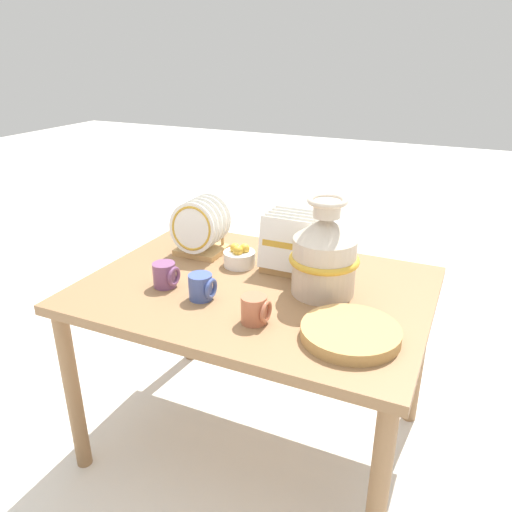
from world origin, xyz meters
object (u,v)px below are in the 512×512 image
at_px(mug_terracotta_glaze, 255,310).
at_px(mug_plum_glaze, 165,275).
at_px(dish_rack_round_plates, 200,231).
at_px(fruit_bowl, 239,257).
at_px(ceramic_vase, 324,253).
at_px(wicker_charger_stack, 350,333).
at_px(dish_rack_square_plates, 290,248).
at_px(mug_cobalt_glaze, 202,287).

relative_size(mug_terracotta_glaze, mug_plum_glaze, 1.00).
relative_size(dish_rack_round_plates, mug_terracotta_glaze, 2.60).
xyz_separation_m(mug_terracotta_glaze, fruit_bowl, (-0.23, 0.36, -0.01)).
distance_m(ceramic_vase, wicker_charger_stack, 0.32).
bearing_deg(dish_rack_square_plates, wicker_charger_stack, -48.79).
distance_m(ceramic_vase, mug_cobalt_glaze, 0.42).
xyz_separation_m(dish_rack_round_plates, dish_rack_square_plates, (0.38, 0.01, -0.01)).
height_order(dish_rack_round_plates, mug_cobalt_glaze, dish_rack_round_plates).
bearing_deg(wicker_charger_stack, fruit_bowl, 147.53).
distance_m(dish_rack_square_plates, fruit_bowl, 0.20).
bearing_deg(mug_terracotta_glaze, mug_cobalt_glaze, 163.76).
bearing_deg(mug_terracotta_glaze, wicker_charger_stack, 6.23).
height_order(wicker_charger_stack, mug_plum_glaze, mug_plum_glaze).
distance_m(dish_rack_square_plates, mug_cobalt_glaze, 0.39).
bearing_deg(fruit_bowl, dish_rack_round_plates, 167.33).
height_order(dish_rack_square_plates, fruit_bowl, dish_rack_square_plates).
distance_m(wicker_charger_stack, fruit_bowl, 0.61).
distance_m(dish_rack_square_plates, wicker_charger_stack, 0.51).
relative_size(ceramic_vase, fruit_bowl, 2.75).
relative_size(mug_cobalt_glaze, mug_terracotta_glaze, 1.00).
distance_m(wicker_charger_stack, mug_cobalt_glaze, 0.51).
xyz_separation_m(ceramic_vase, mug_plum_glaze, (-0.51, -0.18, -0.10)).
bearing_deg(wicker_charger_stack, dish_rack_round_plates, 152.39).
height_order(dish_rack_round_plates, mug_plum_glaze, dish_rack_round_plates).
bearing_deg(mug_plum_glaze, fruit_bowl, 60.25).
bearing_deg(fruit_bowl, mug_plum_glaze, -119.75).
relative_size(ceramic_vase, mug_cobalt_glaze, 3.84).
xyz_separation_m(mug_terracotta_glaze, mug_plum_glaze, (-0.38, 0.09, 0.00)).
relative_size(wicker_charger_stack, mug_terracotta_glaze, 3.31).
xyz_separation_m(ceramic_vase, fruit_bowl, (-0.35, 0.08, -0.11)).
height_order(mug_plum_glaze, fruit_bowl, same).
xyz_separation_m(dish_rack_square_plates, mug_terracotta_glaze, (0.05, -0.41, -0.04)).
xyz_separation_m(dish_rack_round_plates, mug_terracotta_glaze, (0.43, -0.40, -0.05)).
distance_m(wicker_charger_stack, mug_terracotta_glaze, 0.29).
distance_m(dish_rack_square_plates, mug_plum_glaze, 0.46).
bearing_deg(mug_plum_glaze, wicker_charger_stack, -5.29).
bearing_deg(mug_terracotta_glaze, dish_rack_round_plates, 136.68).
height_order(dish_rack_round_plates, wicker_charger_stack, dish_rack_round_plates).
distance_m(ceramic_vase, dish_rack_round_plates, 0.57).
relative_size(dish_rack_square_plates, fruit_bowl, 1.77).
bearing_deg(fruit_bowl, mug_terracotta_glaze, -57.20).
height_order(dish_rack_round_plates, fruit_bowl, dish_rack_round_plates).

